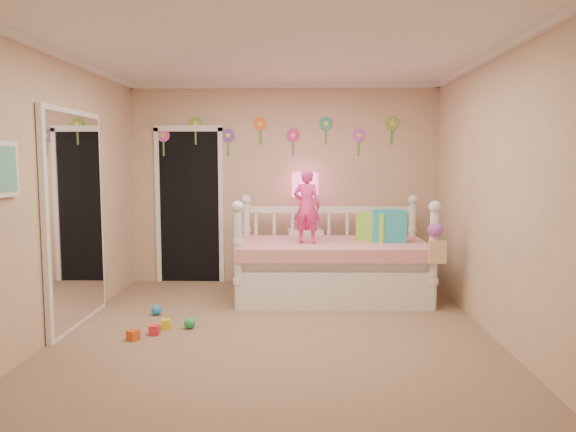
{
  "coord_description": "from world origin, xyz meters",
  "views": [
    {
      "loc": [
        0.25,
        -4.91,
        1.61
      ],
      "look_at": [
        0.1,
        0.6,
        1.05
      ],
      "focal_mm": 33.98,
      "sensor_mm": 36.0,
      "label": 1
    }
  ],
  "objects_px": {
    "daybed": "(332,247)",
    "nightstand": "(305,257)",
    "child": "(307,206)",
    "table_lamp": "(305,192)"
  },
  "relations": [
    {
      "from": "daybed",
      "to": "nightstand",
      "type": "distance_m",
      "value": 0.79
    },
    {
      "from": "daybed",
      "to": "child",
      "type": "distance_m",
      "value": 0.59
    },
    {
      "from": "table_lamp",
      "to": "child",
      "type": "bearing_deg",
      "value": -88.77
    },
    {
      "from": "daybed",
      "to": "nightstand",
      "type": "bearing_deg",
      "value": 113.76
    },
    {
      "from": "child",
      "to": "table_lamp",
      "type": "bearing_deg",
      "value": -74.51
    },
    {
      "from": "nightstand",
      "to": "table_lamp",
      "type": "relative_size",
      "value": 0.99
    },
    {
      "from": "daybed",
      "to": "child",
      "type": "relative_size",
      "value": 2.62
    },
    {
      "from": "child",
      "to": "nightstand",
      "type": "bearing_deg",
      "value": -74.51
    },
    {
      "from": "nightstand",
      "to": "daybed",
      "type": "bearing_deg",
      "value": -72.46
    },
    {
      "from": "daybed",
      "to": "child",
      "type": "xyz_separation_m",
      "value": [
        -0.3,
        -0.14,
        0.49
      ]
    }
  ]
}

